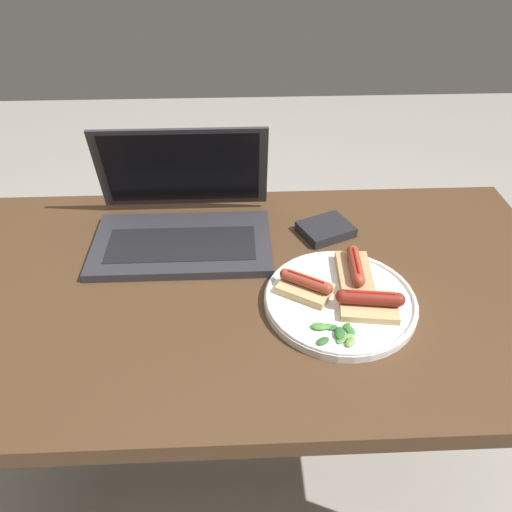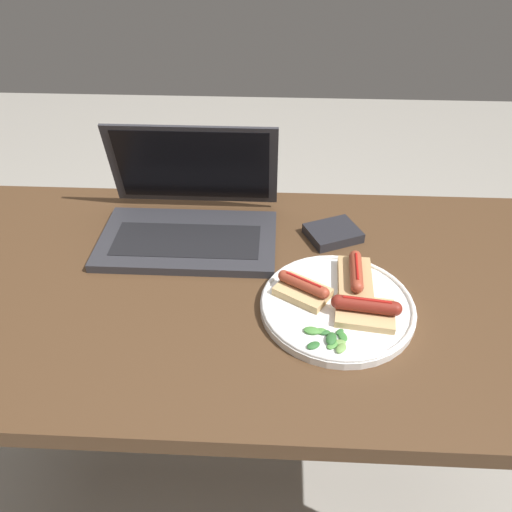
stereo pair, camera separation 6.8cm
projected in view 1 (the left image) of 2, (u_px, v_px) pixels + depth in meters
The scene contains 9 objects.
ground_plane at pixel (247, 477), 1.41m from camera, with size 6.00×6.00×0.00m, color #9E998E.
desk at pixel (243, 306), 1.01m from camera, with size 1.29×0.69×0.73m.
laptop at pixel (182, 222), 1.07m from camera, with size 0.37×0.27×0.22m.
plate at pixel (340, 300), 0.91m from camera, with size 0.28×0.28×0.02m.
sausage_toast_left at pixel (355, 271), 0.95m from camera, with size 0.07×0.12×0.04m.
sausage_toast_middle at pixel (305, 286), 0.92m from camera, with size 0.11×0.10×0.04m.
sausage_toast_right at pixel (369, 302), 0.88m from camera, with size 0.12×0.09×0.04m.
salad_pile at pixel (336, 333), 0.84m from camera, with size 0.08×0.06×0.01m.
external_drive at pixel (326, 229), 1.10m from camera, with size 0.13×0.12×0.02m.
Camera 1 is at (-0.01, -0.73, 1.36)m, focal length 35.00 mm.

